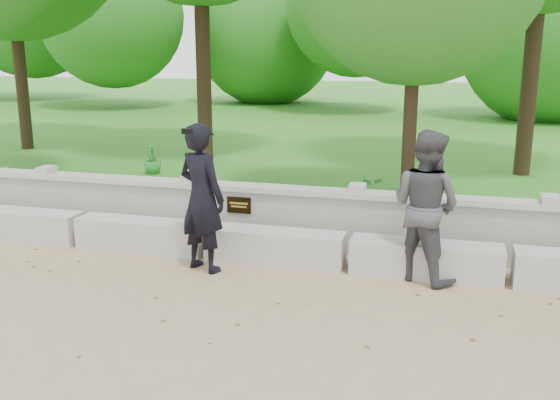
% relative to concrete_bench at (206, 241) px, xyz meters
% --- Properties ---
extents(ground, '(80.00, 80.00, 0.00)m').
position_rel_concrete_bench_xyz_m(ground, '(-0.00, -1.90, -0.22)').
color(ground, tan).
rests_on(ground, ground).
extents(lawn, '(40.00, 22.00, 0.25)m').
position_rel_concrete_bench_xyz_m(lawn, '(-0.00, 12.10, -0.10)').
color(lawn, '#1E6F1B').
rests_on(lawn, ground).
extents(concrete_bench, '(11.90, 0.45, 0.45)m').
position_rel_concrete_bench_xyz_m(concrete_bench, '(0.00, 0.00, 0.00)').
color(concrete_bench, '#B6B4AC').
rests_on(concrete_bench, ground).
extents(parapet_wall, '(12.50, 0.35, 0.90)m').
position_rel_concrete_bench_xyz_m(parapet_wall, '(0.00, 0.70, 0.24)').
color(parapet_wall, '#ABA9A2').
rests_on(parapet_wall, ground).
extents(man_main, '(0.83, 0.77, 1.94)m').
position_rel_concrete_bench_xyz_m(man_main, '(0.17, -0.52, 0.75)').
color(man_main, black).
rests_on(man_main, ground).
extents(visitor_left, '(1.16, 1.08, 1.89)m').
position_rel_concrete_bench_xyz_m(visitor_left, '(2.96, -0.10, 0.72)').
color(visitor_left, '#404145').
rests_on(visitor_left, ground).
extents(shrub_a, '(0.36, 0.36, 0.57)m').
position_rel_concrete_bench_xyz_m(shrub_a, '(-4.34, 1.40, 0.31)').
color(shrub_a, '#2B812D').
rests_on(shrub_a, lawn).
extents(shrub_b, '(0.38, 0.42, 0.64)m').
position_rel_concrete_bench_xyz_m(shrub_b, '(-0.69, 1.40, 0.34)').
color(shrub_b, '#2B812D').
rests_on(shrub_b, lawn).
extents(shrub_c, '(0.65, 0.59, 0.65)m').
position_rel_concrete_bench_xyz_m(shrub_c, '(2.22, 1.40, 0.35)').
color(shrub_c, '#2B812D').
rests_on(shrub_c, lawn).
extents(shrub_d, '(0.50, 0.51, 0.68)m').
position_rel_concrete_bench_xyz_m(shrub_d, '(-2.85, 4.05, 0.36)').
color(shrub_d, '#2B812D').
rests_on(shrub_d, lawn).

